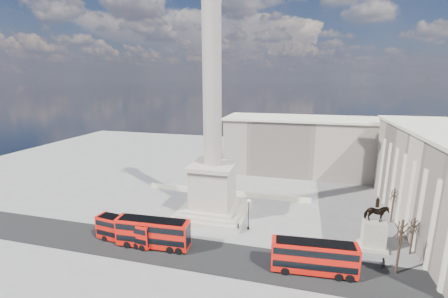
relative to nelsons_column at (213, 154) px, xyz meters
name	(u,v)px	position (x,y,z in m)	size (l,w,h in m)	color
ground	(206,224)	(0.00, -5.00, -12.92)	(180.00, 180.00, 0.00)	gray
asphalt_road	(216,257)	(5.00, -15.00, -12.91)	(120.00, 9.00, 0.01)	black
nelsons_column	(213,154)	(0.00, 0.00, 0.00)	(14.00, 14.00, 49.85)	#B8AC99
balustrade_wall	(226,192)	(0.00, 11.00, -12.37)	(40.00, 0.60, 1.10)	beige
building_northeast	(311,145)	(20.00, 35.00, -4.59)	(51.00, 17.00, 16.60)	beige
red_bus_a	(125,230)	(-11.24, -14.74, -10.62)	(11.02, 3.84, 4.37)	red
red_bus_b	(153,233)	(-5.90, -14.81, -10.29)	(12.47, 3.47, 5.00)	red
red_bus_c	(314,257)	(19.76, -15.21, -10.36)	(12.19, 3.65, 4.88)	red
victorian_lamp	(249,212)	(8.32, -4.84, -9.39)	(0.51, 0.51, 6.00)	black
equestrian_statue	(374,231)	(29.44, -5.91, -9.77)	(4.35, 3.26, 8.96)	beige
bare_tree_near	(402,230)	(31.34, -12.31, -5.97)	(2.01, 2.01, 8.82)	#332319
bare_tree_mid	(414,225)	(34.96, -6.22, -7.76)	(1.73, 1.73, 6.54)	#332319
bare_tree_far	(394,194)	(34.99, 5.29, -7.15)	(1.79, 1.79, 7.32)	#332319
pedestrian_walking	(351,248)	(25.74, -8.33, -12.07)	(0.62, 0.41, 1.70)	black
pedestrian_standing	(383,263)	(29.71, -11.50, -12.05)	(0.84, 0.66, 1.74)	black
pedestrian_crossing	(238,228)	(6.77, -6.62, -11.97)	(1.11, 0.46, 1.90)	black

